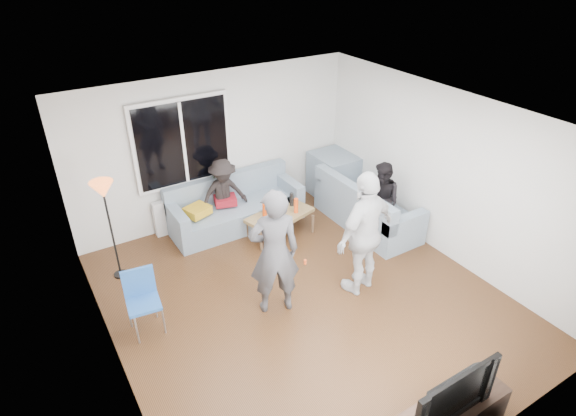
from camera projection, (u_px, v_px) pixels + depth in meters
floor at (304, 300)px, 6.72m from camera, size 5.00×5.50×0.04m
ceiling at (308, 120)px, 5.40m from camera, size 5.00×5.50×0.04m
wall_back at (216, 148)px, 8.10m from camera, size 5.00×0.04×2.60m
wall_front at (488, 366)px, 4.02m from camera, size 5.00×0.04×2.60m
wall_left at (102, 287)px, 4.91m from camera, size 0.04×5.50×2.60m
wall_right at (445, 174)px, 7.21m from camera, size 0.04×5.50×2.60m
window_frame at (182, 142)px, 7.64m from camera, size 1.62×0.06×1.47m
window_glass at (183, 143)px, 7.61m from camera, size 1.50×0.02×1.35m
window_mullion at (184, 143)px, 7.61m from camera, size 0.05×0.03×1.35m
radiator at (191, 210)px, 8.23m from camera, size 1.30×0.12×0.62m
potted_plant at (214, 180)px, 8.19m from camera, size 0.20×0.18×0.32m
vase at (184, 192)px, 7.97m from camera, size 0.16×0.16×0.16m
sofa_back_section at (236, 204)px, 8.21m from camera, size 2.30×0.85×0.85m
sofa_right_section at (368, 203)px, 8.22m from camera, size 2.00×0.85×0.85m
sofa_corner at (336, 175)px, 9.18m from camera, size 0.85×0.85×0.85m
cushion_yellow at (197, 211)px, 7.83m from camera, size 0.46×0.43×0.14m
cushion_red at (225, 200)px, 8.13m from camera, size 0.43×0.39×0.13m
coffee_table at (280, 224)px, 8.06m from camera, size 1.22×0.86×0.40m
pitcher at (275, 210)px, 7.91m from camera, size 0.17×0.17×0.17m
side_chair at (144, 304)px, 5.98m from camera, size 0.45×0.45×0.86m
floor_lamp at (112, 231)px, 6.79m from camera, size 0.32×0.32×1.56m
player_left at (274, 253)px, 6.11m from camera, size 0.77×0.62×1.82m
player_right at (365, 234)px, 6.48m from camera, size 1.15×0.67×1.85m
spectator_right at (382, 200)px, 7.87m from camera, size 0.51×0.65×1.29m
spectator_back at (224, 195)px, 8.03m from camera, size 0.84×0.50×1.28m
television at (448, 391)px, 4.47m from camera, size 1.04×0.14×0.60m
bottle_c at (277, 203)px, 8.05m from camera, size 0.07×0.07×0.20m
bottle_d at (296, 206)px, 7.94m from camera, size 0.07×0.07×0.26m
bottle_a at (265, 210)px, 7.83m from camera, size 0.07×0.07×0.23m
bottle_e at (292, 199)px, 8.14m from camera, size 0.07×0.07×0.24m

